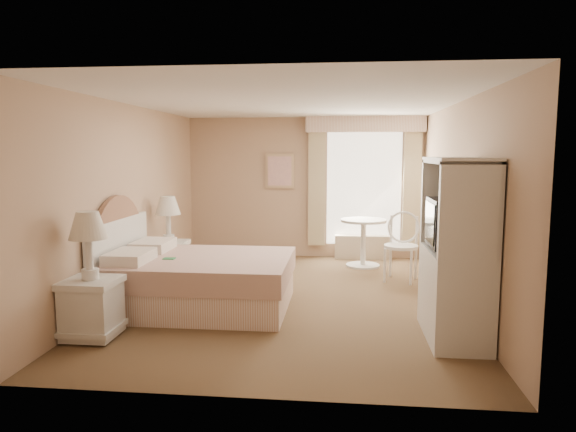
# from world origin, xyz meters

# --- Properties ---
(room) EXTENTS (4.21, 5.51, 2.51)m
(room) POSITION_xyz_m (0.00, 0.00, 1.25)
(room) COLOR brown
(room) RESTS_ON ground
(window) EXTENTS (2.05, 0.22, 2.51)m
(window) POSITION_xyz_m (1.05, 2.65, 1.34)
(window) COLOR white
(window) RESTS_ON room
(framed_art) EXTENTS (0.52, 0.04, 0.62)m
(framed_art) POSITION_xyz_m (-0.45, 2.71, 1.55)
(framed_art) COLOR tan
(framed_art) RESTS_ON room
(bed) EXTENTS (2.13, 1.66, 1.46)m
(bed) POSITION_xyz_m (-1.12, -0.50, 0.35)
(bed) COLOR tan
(bed) RESTS_ON room
(nightstand_near) EXTENTS (0.53, 0.53, 1.28)m
(nightstand_near) POSITION_xyz_m (-1.84, -1.64, 0.48)
(nightstand_near) COLOR silver
(nightstand_near) RESTS_ON room
(nightstand_far) EXTENTS (0.51, 0.51, 1.23)m
(nightstand_far) POSITION_xyz_m (-1.84, 0.71, 0.46)
(nightstand_far) COLOR silver
(nightstand_far) RESTS_ON room
(round_table) EXTENTS (0.75, 0.75, 0.79)m
(round_table) POSITION_xyz_m (1.02, 2.00, 0.53)
(round_table) COLOR silver
(round_table) RESTS_ON room
(cafe_chair) EXTENTS (0.62, 0.62, 1.02)m
(cafe_chair) POSITION_xyz_m (1.55, 1.15, 0.59)
(cafe_chair) COLOR silver
(cafe_chair) RESTS_ON room
(armoire) EXTENTS (0.55, 1.10, 1.83)m
(armoire) POSITION_xyz_m (1.81, -1.24, 0.76)
(armoire) COLOR silver
(armoire) RESTS_ON room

